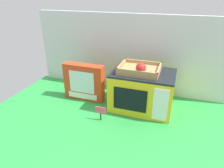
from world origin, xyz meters
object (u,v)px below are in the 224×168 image
at_px(food_groups_crate, 140,70).
at_px(price_sign, 101,111).
at_px(toy_microwave, 142,90).
at_px(cookie_set_box, 84,82).

height_order(food_groups_crate, price_sign, food_groups_crate).
distance_m(toy_microwave, food_groups_crate, 0.16).
distance_m(cookie_set_box, price_sign, 0.33).
relative_size(food_groups_crate, cookie_set_box, 0.86).
distance_m(toy_microwave, price_sign, 0.34).
height_order(toy_microwave, cookie_set_box, cookie_set_box).
xyz_separation_m(toy_microwave, price_sign, (-0.22, -0.25, -0.07)).
bearing_deg(price_sign, food_groups_crate, 49.68).
xyz_separation_m(toy_microwave, food_groups_crate, (-0.02, -0.02, 0.16)).
xyz_separation_m(food_groups_crate, price_sign, (-0.19, -0.23, -0.23)).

